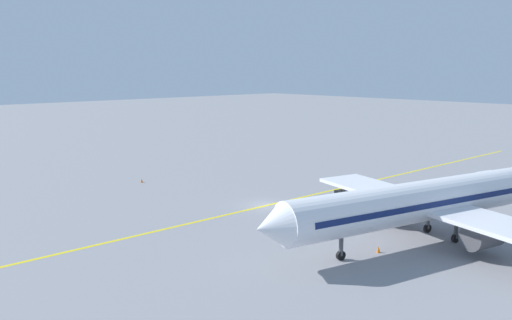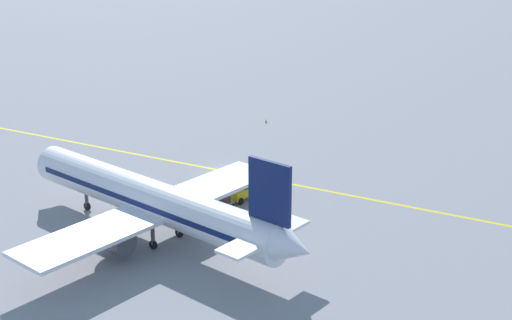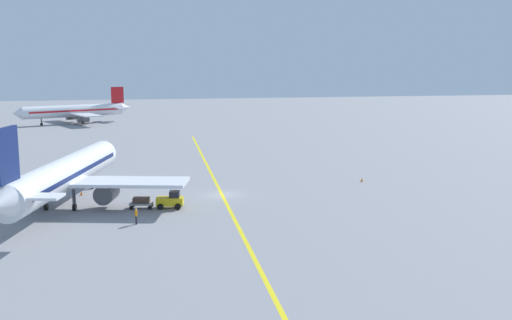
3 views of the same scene
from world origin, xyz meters
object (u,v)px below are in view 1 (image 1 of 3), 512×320
Objects in this scene: ground_crew_worker at (405,197)px; traffic_cone_mid_apron at (378,249)px; baggage_cart_trailing at (365,208)px; traffic_cone_near_nose at (142,181)px; airplane_at_gate at (431,200)px; baggage_tug_white at (344,200)px.

traffic_cone_mid_apron is (-6.51, 15.10, -0.63)m from ground_crew_worker.
baggage_cart_trailing reaches higher than traffic_cone_near_nose.
airplane_at_gate is at bearing -102.32° from traffic_cone_mid_apron.
traffic_cone_mid_apron is (-37.26, -0.92, 0.00)m from traffic_cone_near_nose.
airplane_at_gate is 10.89× the size of baggage_tug_white.
baggage_tug_white is 5.87× the size of traffic_cone_mid_apron.
traffic_cone_near_nose is (26.85, 9.88, -0.63)m from baggage_tug_white.
baggage_tug_white reaches higher than traffic_cone_near_nose.
ground_crew_worker is at bearing -122.37° from baggage_tug_white.
traffic_cone_near_nose is at bearing 20.19° from baggage_tug_white.
traffic_cone_mid_apron is at bearing -178.58° from traffic_cone_near_nose.
baggage_cart_trailing is (-3.24, 0.61, -0.14)m from baggage_tug_white.
airplane_at_gate is 63.88× the size of traffic_cone_mid_apron.
traffic_cone_near_nose is 37.27m from traffic_cone_mid_apron.
ground_crew_worker reaches higher than baggage_cart_trailing.
airplane_at_gate is 7.07m from traffic_cone_mid_apron.
baggage_cart_trailing is at bearing -49.35° from traffic_cone_mid_apron.
traffic_cone_near_nose is at bearing 1.42° from traffic_cone_mid_apron.
ground_crew_worker reaches higher than traffic_cone_near_nose.
traffic_cone_mid_apron is at bearing 77.68° from airplane_at_gate.
airplane_at_gate reaches higher than baggage_tug_white.
baggage_cart_trailing reaches higher than traffic_cone_mid_apron.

